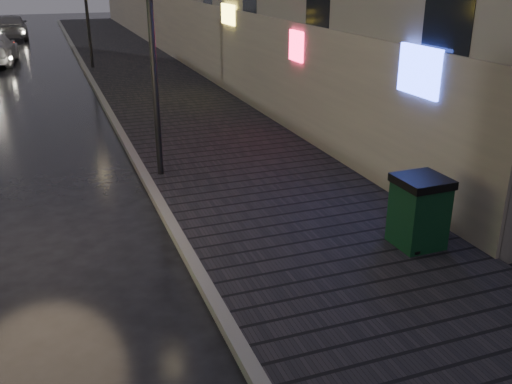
{
  "coord_description": "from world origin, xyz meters",
  "views": [
    {
      "loc": [
        -0.39,
        -6.35,
        4.58
      ],
      "look_at": [
        2.89,
        2.49,
        0.85
      ],
      "focal_mm": 40.0,
      "sensor_mm": 36.0,
      "label": 1
    }
  ],
  "objects": [
    {
      "name": "car_far",
      "position": [
        -1.98,
        37.27,
        0.82
      ],
      "size": [
        2.07,
        4.88,
        1.65
      ],
      "primitive_type": "imported",
      "rotation": [
        0.0,
        0.0,
        3.17
      ],
      "color": "gray",
      "rests_on": "ground"
    },
    {
      "name": "sidewalk",
      "position": [
        3.9,
        21.0,
        0.07
      ],
      "size": [
        4.6,
        58.0,
        0.15
      ],
      "primitive_type": "cube",
      "color": "black",
      "rests_on": "ground"
    },
    {
      "name": "curb",
      "position": [
        1.5,
        21.0,
        0.07
      ],
      "size": [
        0.2,
        58.0,
        0.15
      ],
      "primitive_type": "cube",
      "color": "slate",
      "rests_on": "ground"
    },
    {
      "name": "ground",
      "position": [
        0.0,
        0.0,
        0.0
      ],
      "size": [
        120.0,
        120.0,
        0.0
      ],
      "primitive_type": "plane",
      "color": "black",
      "rests_on": "ground"
    },
    {
      "name": "trash_bin",
      "position": [
        5.22,
        0.91,
        0.77
      ],
      "size": [
        0.82,
        0.82,
        1.23
      ],
      "rotation": [
        0.0,
        0.0,
        0.02
      ],
      "color": "#0D311A",
      "rests_on": "sidewalk"
    },
    {
      "name": "lamp_near",
      "position": [
        1.85,
        6.0,
        3.49
      ],
      "size": [
        0.36,
        0.36,
        5.28
      ],
      "color": "black",
      "rests_on": "sidewalk"
    }
  ]
}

